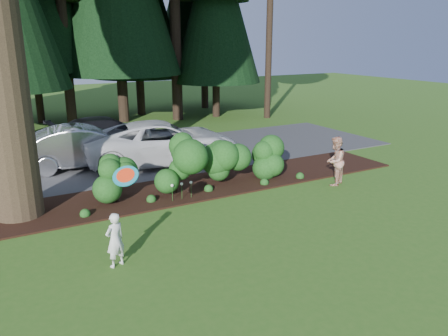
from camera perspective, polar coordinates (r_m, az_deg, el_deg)
name	(u,v)px	position (r m, az deg, el deg)	size (l,w,h in m)	color
ground	(231,228)	(11.14, 0.93, -7.83)	(80.00, 80.00, 0.00)	#33601B
mulch_bed	(180,190)	(13.84, -5.77, -2.86)	(16.00, 2.50, 0.05)	black
driveway	(137,159)	(17.67, -11.23, 1.14)	(22.00, 6.00, 0.03)	#38383A
shrub_row	(203,164)	(13.81, -2.75, 0.58)	(6.53, 1.60, 1.61)	#1B4715
lily_cluster	(182,185)	(12.84, -5.56, -2.19)	(0.69, 0.09, 0.57)	#1B4715
car_silver_wagon	(85,146)	(16.86, -17.66, 2.70)	(1.64, 4.70, 1.55)	#B3B3B8
car_white_suv	(163,142)	(16.75, -8.00, 3.35)	(2.68, 5.80, 1.61)	silver
car_dark_suv	(106,133)	(19.52, -15.12, 4.45)	(1.94, 4.76, 1.38)	black
child	(115,240)	(9.42, -14.05, -9.11)	(0.43, 0.28, 1.19)	white
adult	(335,161)	(14.56, 14.30, 0.88)	(0.78, 0.61, 1.61)	#AE3E17
frisbee	(126,176)	(8.95, -12.73, -1.00)	(0.58, 0.48, 0.43)	teal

